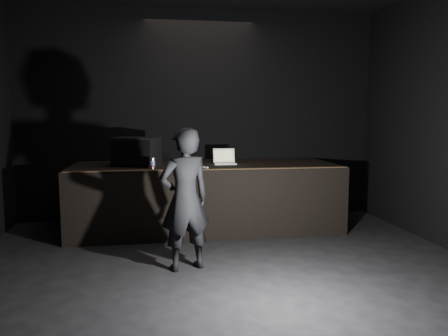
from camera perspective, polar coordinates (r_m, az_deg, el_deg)
ground at (r=4.32m, az=1.76°, el=-16.78°), size 7.00×7.00×0.00m
room_walls at (r=3.97m, az=1.87°, el=11.06°), size 6.10×7.10×3.52m
stage_riser at (r=6.77m, az=-2.43°, el=-3.69°), size 4.00×1.50×1.00m
riser_lip at (r=6.00m, az=-1.71°, el=-0.15°), size 3.92×0.10×0.01m
stage_monitor at (r=6.56m, az=-11.39°, el=2.11°), size 0.75×0.65×0.42m
cable at (r=6.96m, az=-3.59°, el=0.81°), size 0.72×0.45×0.02m
laptop at (r=6.74m, az=0.07°, el=1.07°), size 0.34×0.31×0.23m
beer_can at (r=6.08m, az=-9.33°, el=0.57°), size 0.07×0.07×0.16m
plastic_cup at (r=6.57m, az=-5.49°, el=0.85°), size 0.09×0.09×0.11m
wii_remote at (r=6.14m, az=-2.56°, el=0.07°), size 0.10×0.13×0.03m
person at (r=4.91m, az=-5.14°, el=-4.10°), size 0.67×0.54×1.60m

